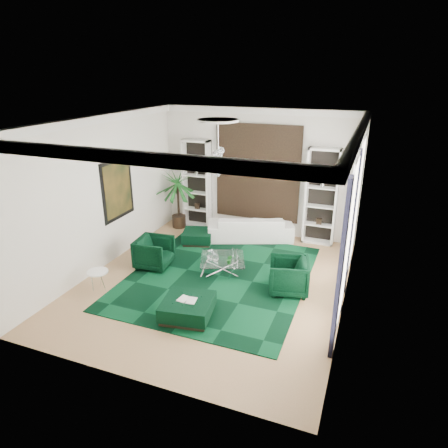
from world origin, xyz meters
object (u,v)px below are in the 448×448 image
at_px(sofa, 250,227).
at_px(coffee_table, 222,265).
at_px(armchair_right, 288,276).
at_px(ottoman_side, 198,237).
at_px(side_table, 99,281).
at_px(armchair_left, 154,253).
at_px(ottoman_front, 188,308).
at_px(palm, 178,192).

relative_size(sofa, coffee_table, 2.34).
bearing_deg(armchair_right, sofa, -159.95).
xyz_separation_m(ottoman_side, side_table, (-1.00, -3.30, 0.05)).
distance_m(armchair_left, ottoman_front, 2.52).
height_order(coffee_table, palm, palm).
height_order(armchair_left, coffee_table, armchair_left).
xyz_separation_m(coffee_table, ottoman_side, (-1.35, 1.45, 0.00)).
height_order(ottoman_side, ottoman_front, ottoman_front).
bearing_deg(palm, armchair_left, -75.72).
xyz_separation_m(armchair_right, ottoman_side, (-3.10, 1.80, -0.22)).
bearing_deg(sofa, coffee_table, 68.35).
relative_size(sofa, side_table, 5.23).
bearing_deg(side_table, palm, 91.35).
bearing_deg(armchair_right, ottoman_side, -133.54).
distance_m(ottoman_front, side_table, 2.41).
distance_m(armchair_left, coffee_table, 1.80).
relative_size(armchair_left, side_table, 1.81).
relative_size(ottoman_front, side_table, 2.06).
bearing_deg(palm, side_table, -88.65).
bearing_deg(sofa, ottoman_front, 69.00).
bearing_deg(palm, sofa, -2.34).
bearing_deg(ottoman_side, palm, 139.18).
height_order(ottoman_front, palm, palm).
bearing_deg(armchair_left, armchair_right, -95.49).
xyz_separation_m(ottoman_side, ottoman_front, (1.40, -3.55, 0.01)).
xyz_separation_m(sofa, side_table, (-2.35, -4.15, -0.14)).
bearing_deg(palm, coffee_table, -44.41).
height_order(sofa, ottoman_front, sofa).
height_order(side_table, palm, palm).
xyz_separation_m(ottoman_front, side_table, (-2.40, 0.25, 0.03)).
bearing_deg(coffee_table, armchair_left, -168.69).
relative_size(armchair_left, palm, 0.36).
distance_m(armchair_left, palm, 2.95).
relative_size(side_table, palm, 0.20).
height_order(sofa, ottoman_side, sofa).
xyz_separation_m(sofa, palm, (-2.45, 0.10, 0.83)).
distance_m(sofa, ottoman_side, 1.61).
relative_size(coffee_table, palm, 0.45).
relative_size(armchair_left, coffee_table, 0.81).
distance_m(sofa, armchair_left, 3.18).
height_order(sofa, side_table, sofa).
bearing_deg(ottoman_side, side_table, -106.86).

